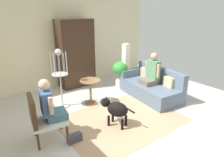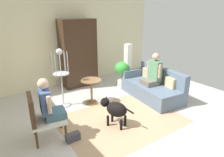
{
  "view_description": "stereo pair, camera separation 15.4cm",
  "coord_description": "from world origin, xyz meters",
  "px_view_note": "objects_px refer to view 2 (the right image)",
  "views": [
    {
      "loc": [
        -2.64,
        -3.15,
        2.43
      ],
      "look_at": [
        -0.07,
        0.28,
        0.93
      ],
      "focal_mm": 32.1,
      "sensor_mm": 36.0,
      "label": 1
    },
    {
      "loc": [
        -2.52,
        -3.24,
        2.43
      ],
      "look_at": [
        -0.07,
        0.28,
        0.93
      ],
      "focal_mm": 32.1,
      "sensor_mm": 36.0,
      "label": 2
    }
  ],
  "objects_px": {
    "couch": "(153,87)",
    "round_end_table": "(91,88)",
    "armchair": "(40,115)",
    "bird_cage_stand": "(61,77)",
    "potted_plant": "(122,71)",
    "dog": "(115,109)",
    "column_lamp": "(128,67)",
    "person_on_armchair": "(48,103)",
    "armoire_cabinet": "(78,53)",
    "handbag": "(73,137)",
    "person_on_couch": "(153,72)"
  },
  "relations": [
    {
      "from": "round_end_table",
      "to": "potted_plant",
      "type": "height_order",
      "value": "potted_plant"
    },
    {
      "from": "couch",
      "to": "round_end_table",
      "type": "bearing_deg",
      "value": 160.14
    },
    {
      "from": "person_on_armchair",
      "to": "round_end_table",
      "type": "bearing_deg",
      "value": 31.7
    },
    {
      "from": "person_on_couch",
      "to": "armoire_cabinet",
      "type": "xyz_separation_m",
      "value": [
        -1.26,
        2.12,
        0.32
      ]
    },
    {
      "from": "person_on_couch",
      "to": "column_lamp",
      "type": "relative_size",
      "value": 0.62
    },
    {
      "from": "bird_cage_stand",
      "to": "round_end_table",
      "type": "bearing_deg",
      "value": -25.82
    },
    {
      "from": "armchair",
      "to": "bird_cage_stand",
      "type": "height_order",
      "value": "bird_cage_stand"
    },
    {
      "from": "couch",
      "to": "potted_plant",
      "type": "bearing_deg",
      "value": 107.84
    },
    {
      "from": "couch",
      "to": "potted_plant",
      "type": "height_order",
      "value": "potted_plant"
    },
    {
      "from": "bird_cage_stand",
      "to": "couch",
      "type": "bearing_deg",
      "value": -21.63
    },
    {
      "from": "bird_cage_stand",
      "to": "potted_plant",
      "type": "distance_m",
      "value": 2.04
    },
    {
      "from": "armchair",
      "to": "column_lamp",
      "type": "xyz_separation_m",
      "value": [
        3.09,
        1.2,
        0.18
      ]
    },
    {
      "from": "dog",
      "to": "armoire_cabinet",
      "type": "relative_size",
      "value": 0.34
    },
    {
      "from": "couch",
      "to": "armoire_cabinet",
      "type": "relative_size",
      "value": 0.89
    },
    {
      "from": "round_end_table",
      "to": "armoire_cabinet",
      "type": "relative_size",
      "value": 0.31
    },
    {
      "from": "armchair",
      "to": "dog",
      "type": "relative_size",
      "value": 1.27
    },
    {
      "from": "dog",
      "to": "potted_plant",
      "type": "relative_size",
      "value": 0.85
    },
    {
      "from": "bird_cage_stand",
      "to": "handbag",
      "type": "relative_size",
      "value": 5.47
    },
    {
      "from": "person_on_armchair",
      "to": "handbag",
      "type": "bearing_deg",
      "value": -51.39
    },
    {
      "from": "couch",
      "to": "round_end_table",
      "type": "distance_m",
      "value": 1.79
    },
    {
      "from": "potted_plant",
      "to": "handbag",
      "type": "relative_size",
      "value": 3.14
    },
    {
      "from": "round_end_table",
      "to": "armoire_cabinet",
      "type": "height_order",
      "value": "armoire_cabinet"
    },
    {
      "from": "couch",
      "to": "dog",
      "type": "relative_size",
      "value": 2.59
    },
    {
      "from": "couch",
      "to": "person_on_armchair",
      "type": "relative_size",
      "value": 2.33
    },
    {
      "from": "couch",
      "to": "dog",
      "type": "height_order",
      "value": "couch"
    },
    {
      "from": "couch",
      "to": "armchair",
      "type": "distance_m",
      "value": 3.26
    },
    {
      "from": "column_lamp",
      "to": "person_on_armchair",
      "type": "bearing_deg",
      "value": -157.2
    },
    {
      "from": "round_end_table",
      "to": "handbag",
      "type": "xyz_separation_m",
      "value": [
        -1.11,
        -1.23,
        -0.37
      ]
    },
    {
      "from": "armchair",
      "to": "person_on_armchair",
      "type": "distance_m",
      "value": 0.28
    },
    {
      "from": "dog",
      "to": "handbag",
      "type": "distance_m",
      "value": 1.04
    },
    {
      "from": "potted_plant",
      "to": "armoire_cabinet",
      "type": "xyz_separation_m",
      "value": [
        -0.98,
        1.06,
        0.51
      ]
    },
    {
      "from": "couch",
      "to": "dog",
      "type": "xyz_separation_m",
      "value": [
        -1.79,
        -0.63,
        0.1
      ]
    },
    {
      "from": "column_lamp",
      "to": "person_on_couch",
      "type": "bearing_deg",
      "value": -83.85
    },
    {
      "from": "armchair",
      "to": "handbag",
      "type": "relative_size",
      "value": 3.37
    },
    {
      "from": "armoire_cabinet",
      "to": "armchair",
      "type": "bearing_deg",
      "value": -129.83
    },
    {
      "from": "person_on_couch",
      "to": "person_on_armchair",
      "type": "distance_m",
      "value": 3.04
    },
    {
      "from": "person_on_armchair",
      "to": "bird_cage_stand",
      "type": "distance_m",
      "value": 1.4
    },
    {
      "from": "couch",
      "to": "column_lamp",
      "type": "xyz_separation_m",
      "value": [
        -0.16,
        0.97,
        0.41
      ]
    },
    {
      "from": "bird_cage_stand",
      "to": "column_lamp",
      "type": "xyz_separation_m",
      "value": [
        2.19,
        0.04,
        -0.08
      ]
    },
    {
      "from": "person_on_armchair",
      "to": "dog",
      "type": "distance_m",
      "value": 1.38
    },
    {
      "from": "person_on_armchair",
      "to": "potted_plant",
      "type": "bearing_deg",
      "value": 25.13
    },
    {
      "from": "person_on_couch",
      "to": "potted_plant",
      "type": "xyz_separation_m",
      "value": [
        -0.28,
        1.06,
        -0.19
      ]
    },
    {
      "from": "armchair",
      "to": "dog",
      "type": "bearing_deg",
      "value": -15.27
    },
    {
      "from": "dog",
      "to": "round_end_table",
      "type": "bearing_deg",
      "value": 84.66
    },
    {
      "from": "armoire_cabinet",
      "to": "bird_cage_stand",
      "type": "bearing_deg",
      "value": -132.04
    },
    {
      "from": "couch",
      "to": "dog",
      "type": "bearing_deg",
      "value": -160.7
    },
    {
      "from": "person_on_armchair",
      "to": "couch",
      "type": "bearing_deg",
      "value": 4.8
    },
    {
      "from": "potted_plant",
      "to": "column_lamp",
      "type": "xyz_separation_m",
      "value": [
        0.17,
        -0.06,
        0.14
      ]
    },
    {
      "from": "round_end_table",
      "to": "armoire_cabinet",
      "type": "distance_m",
      "value": 1.65
    },
    {
      "from": "person_on_couch",
      "to": "round_end_table",
      "type": "distance_m",
      "value": 1.77
    }
  ]
}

